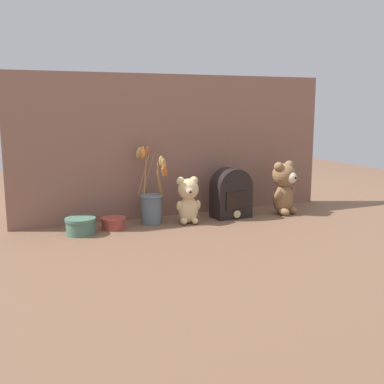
% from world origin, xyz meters
% --- Properties ---
extents(ground_plane, '(4.00, 4.00, 0.00)m').
position_xyz_m(ground_plane, '(0.00, 0.00, 0.00)').
color(ground_plane, brown).
extents(backdrop_wall, '(1.45, 0.02, 0.61)m').
position_xyz_m(backdrop_wall, '(0.00, 0.17, 0.31)').
color(backdrop_wall, '#845B4C').
rests_on(backdrop_wall, ground).
extents(teddy_bear_large, '(0.13, 0.12, 0.24)m').
position_xyz_m(teddy_bear_large, '(0.44, -0.02, 0.12)').
color(teddy_bear_large, olive).
rests_on(teddy_bear_large, ground).
extents(teddy_bear_medium, '(0.11, 0.10, 0.20)m').
position_xyz_m(teddy_bear_medium, '(-0.03, 0.00, 0.10)').
color(teddy_bear_medium, '#DBBC84').
rests_on(teddy_bear_medium, ground).
extents(flower_vase, '(0.11, 0.16, 0.32)m').
position_xyz_m(flower_vase, '(-0.17, 0.06, 0.10)').
color(flower_vase, slate).
rests_on(flower_vase, ground).
extents(vintage_radio, '(0.17, 0.11, 0.22)m').
position_xyz_m(vintage_radio, '(0.19, 0.02, 0.10)').
color(vintage_radio, black).
rests_on(vintage_radio, ground).
extents(decorative_tin_tall, '(0.10, 0.10, 0.05)m').
position_xyz_m(decorative_tin_tall, '(-0.34, 0.03, 0.02)').
color(decorative_tin_tall, '#993D33').
rests_on(decorative_tin_tall, ground).
extents(decorative_tin_short, '(0.12, 0.12, 0.06)m').
position_xyz_m(decorative_tin_short, '(-0.47, 0.01, 0.03)').
color(decorative_tin_short, '#47705B').
rests_on(decorative_tin_short, ground).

